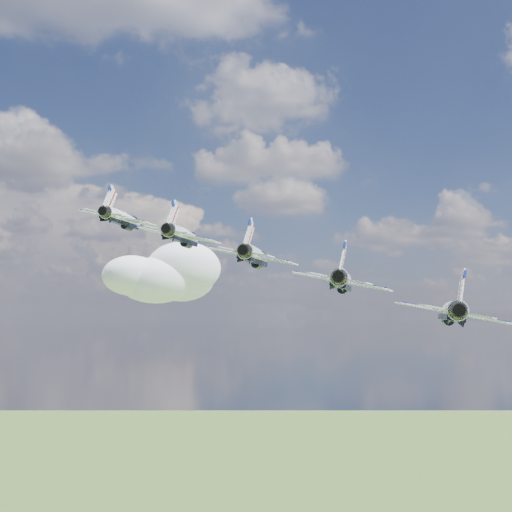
{
  "coord_description": "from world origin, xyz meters",
  "views": [
    {
      "loc": [
        3.61,
        -81.81,
        146.46
      ],
      "look_at": [
        13.46,
        -5.03,
        153.75
      ],
      "focal_mm": 45.0,
      "sensor_mm": 36.0,
      "label": 1
    }
  ],
  "objects": [
    {
      "name": "jet_2",
      "position": [
        13.46,
        -5.03,
        153.75
      ],
      "size": [
        14.98,
        17.59,
        6.3
      ],
      "primitive_type": null,
      "rotation": [
        0.0,
        0.19,
        -0.33
      ],
      "color": "white"
    },
    {
      "name": "jet_4",
      "position": [
        30.58,
        -21.81,
        146.97
      ],
      "size": [
        14.98,
        17.59,
        6.3
      ],
      "primitive_type": null,
      "rotation": [
        0.0,
        0.19,
        -0.33
      ],
      "color": "silver"
    },
    {
      "name": "cloud_far",
      "position": [
        -3.02,
        244.62,
        165.82
      ],
      "size": [
        54.21,
        42.59,
        21.3
      ],
      "primitive_type": "ellipsoid",
      "color": "white"
    },
    {
      "name": "jet_0",
      "position": [
        -3.66,
        11.75,
        160.52
      ],
      "size": [
        14.98,
        17.59,
        6.3
      ],
      "primitive_type": null,
      "rotation": [
        0.0,
        0.19,
        -0.33
      ],
      "color": "white"
    },
    {
      "name": "jet_1",
      "position": [
        4.9,
        3.36,
        157.13
      ],
      "size": [
        14.98,
        17.59,
        6.3
      ],
      "primitive_type": null,
      "rotation": [
        0.0,
        0.19,
        -0.33
      ],
      "color": "white"
    },
    {
      "name": "jet_3",
      "position": [
        22.02,
        -13.42,
        150.36
      ],
      "size": [
        14.98,
        17.59,
        6.3
      ],
      "primitive_type": null,
      "rotation": [
        0.0,
        0.19,
        -0.33
      ],
      "color": "silver"
    }
  ]
}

